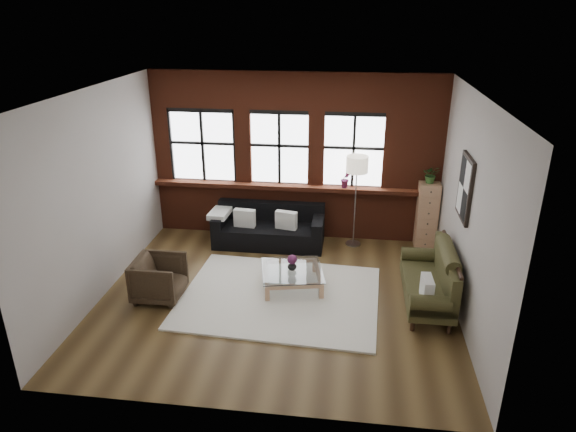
# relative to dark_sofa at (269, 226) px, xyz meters

# --- Properties ---
(floor) EXTENTS (5.50, 5.50, 0.00)m
(floor) POSITION_rel_dark_sofa_xyz_m (0.43, -1.90, -0.38)
(floor) COLOR #49341B
(floor) RESTS_ON ground
(ceiling) EXTENTS (5.50, 5.50, 0.00)m
(ceiling) POSITION_rel_dark_sofa_xyz_m (0.43, -1.90, 2.82)
(ceiling) COLOR white
(ceiling) RESTS_ON ground
(wall_back) EXTENTS (5.50, 0.00, 5.50)m
(wall_back) POSITION_rel_dark_sofa_xyz_m (0.43, 0.60, 1.22)
(wall_back) COLOR #B0AAA4
(wall_back) RESTS_ON ground
(wall_front) EXTENTS (5.50, 0.00, 5.50)m
(wall_front) POSITION_rel_dark_sofa_xyz_m (0.43, -4.40, 1.22)
(wall_front) COLOR #B0AAA4
(wall_front) RESTS_ON ground
(wall_left) EXTENTS (0.00, 5.00, 5.00)m
(wall_left) POSITION_rel_dark_sofa_xyz_m (-2.32, -1.90, 1.22)
(wall_left) COLOR #B0AAA4
(wall_left) RESTS_ON ground
(wall_right) EXTENTS (0.00, 5.00, 5.00)m
(wall_right) POSITION_rel_dark_sofa_xyz_m (3.18, -1.90, 1.22)
(wall_right) COLOR #B0AAA4
(wall_right) RESTS_ON ground
(brick_backwall) EXTENTS (5.50, 0.12, 3.20)m
(brick_backwall) POSITION_rel_dark_sofa_xyz_m (0.43, 0.54, 1.22)
(brick_backwall) COLOR maroon
(brick_backwall) RESTS_ON floor
(sill_ledge) EXTENTS (5.50, 0.30, 0.08)m
(sill_ledge) POSITION_rel_dark_sofa_xyz_m (0.43, 0.45, 0.66)
(sill_ledge) COLOR maroon
(sill_ledge) RESTS_ON brick_backwall
(window_left) EXTENTS (1.38, 0.10, 1.50)m
(window_left) POSITION_rel_dark_sofa_xyz_m (-1.37, 0.55, 1.37)
(window_left) COLOR black
(window_left) RESTS_ON brick_backwall
(window_mid) EXTENTS (1.38, 0.10, 1.50)m
(window_mid) POSITION_rel_dark_sofa_xyz_m (0.13, 0.55, 1.37)
(window_mid) COLOR black
(window_mid) RESTS_ON brick_backwall
(window_right) EXTENTS (1.38, 0.10, 1.50)m
(window_right) POSITION_rel_dark_sofa_xyz_m (1.53, 0.55, 1.37)
(window_right) COLOR black
(window_right) RESTS_ON brick_backwall
(wall_poster) EXTENTS (0.05, 0.74, 0.94)m
(wall_poster) POSITION_rel_dark_sofa_xyz_m (3.15, -1.60, 1.47)
(wall_poster) COLOR black
(wall_poster) RESTS_ON wall_right
(shag_rug) EXTENTS (3.19, 2.57, 0.03)m
(shag_rug) POSITION_rel_dark_sofa_xyz_m (0.49, -1.91, -0.36)
(shag_rug) COLOR white
(shag_rug) RESTS_ON floor
(dark_sofa) EXTENTS (2.08, 0.84, 0.75)m
(dark_sofa) POSITION_rel_dark_sofa_xyz_m (0.00, 0.00, 0.00)
(dark_sofa) COLOR black
(dark_sofa) RESTS_ON floor
(pillow_a) EXTENTS (0.41, 0.18, 0.34)m
(pillow_a) POSITION_rel_dark_sofa_xyz_m (-0.45, -0.10, 0.19)
(pillow_a) COLOR silver
(pillow_a) RESTS_ON dark_sofa
(pillow_b) EXTENTS (0.42, 0.22, 0.34)m
(pillow_b) POSITION_rel_dark_sofa_xyz_m (0.35, -0.10, 0.19)
(pillow_b) COLOR silver
(pillow_b) RESTS_ON dark_sofa
(vintage_settee) EXTENTS (0.76, 1.71, 0.91)m
(vintage_settee) POSITION_rel_dark_sofa_xyz_m (2.73, -1.81, 0.08)
(vintage_settee) COLOR #373519
(vintage_settee) RESTS_ON floor
(pillow_settee) EXTENTS (0.15, 0.38, 0.34)m
(pillow_settee) POSITION_rel_dark_sofa_xyz_m (2.65, -2.34, 0.19)
(pillow_settee) COLOR silver
(pillow_settee) RESTS_ON vintage_settee
(armchair) EXTENTS (0.75, 0.73, 0.68)m
(armchair) POSITION_rel_dark_sofa_xyz_m (-1.39, -2.15, -0.04)
(armchair) COLOR #2E2317
(armchair) RESTS_ON floor
(coffee_table) EXTENTS (1.15, 1.15, 0.33)m
(coffee_table) POSITION_rel_dark_sofa_xyz_m (0.63, -1.56, -0.22)
(coffee_table) COLOR tan
(coffee_table) RESTS_ON shag_rug
(vase) EXTENTS (0.15, 0.15, 0.16)m
(vase) POSITION_rel_dark_sofa_xyz_m (0.63, -1.56, 0.02)
(vase) COLOR #B2B2B2
(vase) RESTS_ON coffee_table
(flowers) EXTENTS (0.16, 0.16, 0.16)m
(flowers) POSITION_rel_dark_sofa_xyz_m (0.63, -1.56, 0.13)
(flowers) COLOR #692452
(flowers) RESTS_ON vase
(drawer_chest) EXTENTS (0.39, 0.39, 1.26)m
(drawer_chest) POSITION_rel_dark_sofa_xyz_m (2.96, 0.36, 0.25)
(drawer_chest) COLOR tan
(drawer_chest) RESTS_ON floor
(potted_plant_top) EXTENTS (0.32, 0.29, 0.33)m
(potted_plant_top) POSITION_rel_dark_sofa_xyz_m (2.96, 0.36, 1.05)
(potted_plant_top) COLOR #2D5923
(potted_plant_top) RESTS_ON drawer_chest
(floor_lamp) EXTENTS (0.40, 0.40, 1.91)m
(floor_lamp) POSITION_rel_dark_sofa_xyz_m (1.61, 0.20, 0.58)
(floor_lamp) COLOR #A5A5A8
(floor_lamp) RESTS_ON floor
(sill_plant) EXTENTS (0.22, 0.20, 0.34)m
(sill_plant) POSITION_rel_dark_sofa_xyz_m (1.42, 0.42, 0.88)
(sill_plant) COLOR #692452
(sill_plant) RESTS_ON sill_ledge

